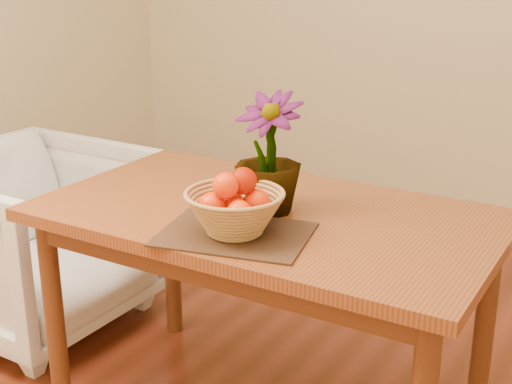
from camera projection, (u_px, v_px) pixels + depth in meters
The scene contains 6 objects.
table at pixel (266, 236), 2.21m from camera, with size 1.40×0.80×0.75m.
placemat at pixel (235, 234), 1.99m from camera, with size 0.41×0.31×0.01m, color #3D2716.
wicker_basket at pixel (235, 214), 1.97m from camera, with size 0.28×0.28×0.11m.
orange_pile at pixel (236, 196), 1.95m from camera, with size 0.17×0.16×0.14m.
potted_plant at pixel (268, 154), 2.11m from camera, with size 0.20×0.20×0.36m, color #164614.
armchair at pixel (34, 231), 2.93m from camera, with size 0.80×0.75×0.82m, color #86725D.
Camera 1 is at (1.02, -1.48, 1.50)m, focal length 50.00 mm.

